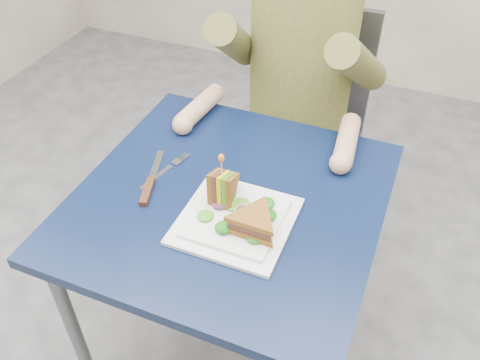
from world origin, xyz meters
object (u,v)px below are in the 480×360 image
at_px(sandwich_flat, 254,223).
at_px(plate, 236,220).
at_px(chair, 303,116).
at_px(fork, 164,172).
at_px(table, 230,218).
at_px(sandwich_upright, 222,188).
at_px(diner, 302,34).
at_px(knife, 149,186).

bearing_deg(sandwich_flat, plate, 155.56).
height_order(chair, fork, chair).
xyz_separation_m(table, sandwich_upright, (-0.00, -0.03, 0.13)).
relative_size(diner, sandwich_upright, 5.48).
bearing_deg(fork, chair, 73.65).
relative_size(table, fork, 4.25).
distance_m(sandwich_upright, knife, 0.20).
bearing_deg(chair, fork, -106.35).
bearing_deg(plate, sandwich_upright, 140.20).
relative_size(diner, sandwich_flat, 5.28).
bearing_deg(sandwich_upright, plate, -39.80).
height_order(table, fork, fork).
distance_m(fork, knife, 0.07).
distance_m(table, sandwich_upright, 0.14).
bearing_deg(knife, plate, -6.37).
distance_m(diner, knife, 0.68).
xyz_separation_m(fork, knife, (-0.00, -0.07, 0.00)).
bearing_deg(sandwich_upright, table, 85.01).
xyz_separation_m(chair, plate, (0.05, -0.77, 0.20)).
bearing_deg(fork, diner, 70.58).
bearing_deg(sandwich_flat, chair, 97.63).
xyz_separation_m(sandwich_flat, sandwich_upright, (-0.11, 0.07, 0.01)).
height_order(diner, sandwich_flat, diner).
relative_size(chair, plate, 3.58).
bearing_deg(sandwich_upright, chair, 89.77).
bearing_deg(sandwich_upright, fork, 165.07).
xyz_separation_m(sandwich_upright, fork, (-0.19, 0.05, -0.05)).
bearing_deg(chair, sandwich_flat, -82.37).
distance_m(sandwich_flat, sandwich_upright, 0.13).
distance_m(diner, plate, 0.68).
height_order(chair, knife, chair).
height_order(sandwich_upright, fork, sandwich_upright).
distance_m(diner, fork, 0.62).
bearing_deg(chair, diner, -90.00).
relative_size(diner, knife, 3.44).
distance_m(table, sandwich_flat, 0.19).
relative_size(table, diner, 1.01).
height_order(chair, sandwich_flat, chair).
distance_m(chair, diner, 0.39).
xyz_separation_m(diner, sandwich_upright, (-0.00, -0.61, -0.13)).
relative_size(sandwich_upright, fork, 0.77).
distance_m(chair, fork, 0.72).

